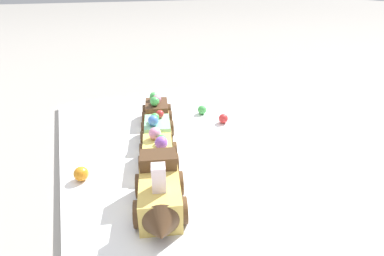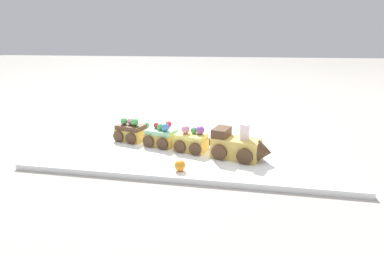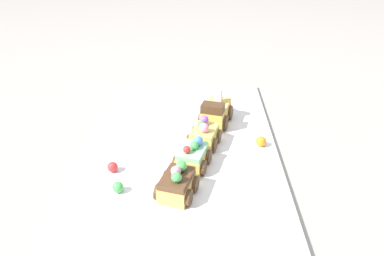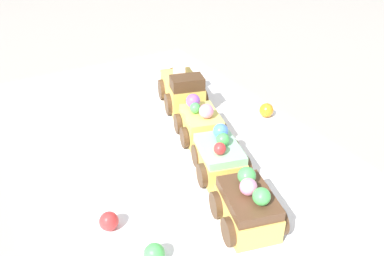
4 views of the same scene
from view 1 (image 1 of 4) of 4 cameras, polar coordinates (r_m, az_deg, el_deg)
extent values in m
plane|color=gray|center=(0.55, -2.14, -6.94)|extent=(10.00, 10.00, 0.00)
cube|color=white|center=(0.54, -2.15, -6.41)|extent=(0.72, 0.40, 0.01)
cube|color=#E0BC56|center=(0.42, -6.12, -12.47)|extent=(0.12, 0.08, 0.05)
cube|color=#4C331E|center=(0.43, -6.44, -6.03)|extent=(0.05, 0.06, 0.02)
cone|color=#4C331E|center=(0.37, -5.88, -18.66)|extent=(0.04, 0.06, 0.05)
cube|color=white|center=(0.39, -6.28, -10.48)|extent=(0.02, 0.02, 0.02)
cube|color=white|center=(0.38, -6.41, -8.30)|extent=(0.02, 0.02, 0.02)
cylinder|color=#4C331E|center=(0.41, -10.52, -15.83)|extent=(0.04, 0.02, 0.04)
cylinder|color=#4C331E|center=(0.40, -1.45, -15.38)|extent=(0.04, 0.02, 0.04)
cylinder|color=#4C331E|center=(0.45, -10.17, -10.85)|extent=(0.04, 0.02, 0.04)
cylinder|color=#4C331E|center=(0.45, -2.19, -10.44)|extent=(0.04, 0.02, 0.04)
cube|color=#E0BC56|center=(0.52, -6.37, -5.51)|extent=(0.09, 0.07, 0.03)
cube|color=#EFE066|center=(0.51, -6.49, -3.51)|extent=(0.08, 0.07, 0.01)
sphere|color=pink|center=(0.52, -7.09, -1.04)|extent=(0.03, 0.03, 0.02)
sphere|color=#4CBC56|center=(0.50, -5.75, -2.14)|extent=(0.02, 0.02, 0.02)
sphere|color=#9956C6|center=(0.48, -5.89, -2.83)|extent=(0.03, 0.03, 0.02)
cylinder|color=#4C331E|center=(0.50, -9.66, -6.92)|extent=(0.03, 0.01, 0.03)
cylinder|color=#4C331E|center=(0.50, -2.99, -6.57)|extent=(0.03, 0.01, 0.03)
cylinder|color=#4C331E|center=(0.54, -9.52, -4.53)|extent=(0.03, 0.01, 0.03)
cylinder|color=#4C331E|center=(0.54, -3.31, -4.21)|extent=(0.03, 0.01, 0.03)
cube|color=#E0BC56|center=(0.60, -6.54, -1.00)|extent=(0.09, 0.07, 0.03)
cube|color=#93DBA3|center=(0.59, -6.64, 0.80)|extent=(0.08, 0.07, 0.01)
sphere|color=red|center=(0.60, -6.16, 2.68)|extent=(0.02, 0.02, 0.02)
sphere|color=#4CBC56|center=(0.58, -7.09, 2.02)|extent=(0.02, 0.02, 0.02)
sphere|color=#4C84E0|center=(0.57, -7.41, 1.42)|extent=(0.02, 0.02, 0.02)
cylinder|color=#4C331E|center=(0.58, -9.38, -2.09)|extent=(0.03, 0.01, 0.03)
cylinder|color=#4C331E|center=(0.58, -3.64, -1.79)|extent=(0.03, 0.01, 0.03)
cylinder|color=#4C331E|center=(0.62, -9.27, -0.29)|extent=(0.03, 0.01, 0.03)
cylinder|color=#4C331E|center=(0.62, -3.88, -0.01)|extent=(0.03, 0.01, 0.03)
cube|color=#E0BC56|center=(0.68, -6.68, 2.63)|extent=(0.09, 0.07, 0.03)
cube|color=brown|center=(0.68, -6.77, 4.30)|extent=(0.08, 0.07, 0.01)
sphere|color=#4CBC56|center=(0.69, -7.33, 6.01)|extent=(0.02, 0.02, 0.02)
sphere|color=pink|center=(0.67, -6.72, 5.53)|extent=(0.02, 0.02, 0.02)
sphere|color=#4CBC56|center=(0.65, -7.44, 5.01)|extent=(0.02, 0.02, 0.02)
cylinder|color=#4C331E|center=(0.67, -9.15, 1.78)|extent=(0.03, 0.01, 0.03)
cylinder|color=#4C331E|center=(0.67, -4.15, 2.05)|extent=(0.03, 0.01, 0.03)
cylinder|color=#4C331E|center=(0.70, -9.07, 3.15)|extent=(0.03, 0.01, 0.03)
cylinder|color=#4C331E|center=(0.70, -4.34, 3.40)|extent=(0.03, 0.01, 0.03)
sphere|color=orange|center=(0.51, -20.34, -8.38)|extent=(0.02, 0.02, 0.02)
sphere|color=#4CBC56|center=(0.72, 1.92, 3.49)|extent=(0.02, 0.02, 0.02)
sphere|color=red|center=(0.67, 5.98, 1.80)|extent=(0.02, 0.02, 0.02)
camera|label=2|loc=(0.65, -83.90, 0.27)|focal=28.00mm
camera|label=3|loc=(1.17, -19.19, 32.36)|focal=35.00mm
camera|label=4|loc=(0.91, 1.64, 27.38)|focal=35.00mm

